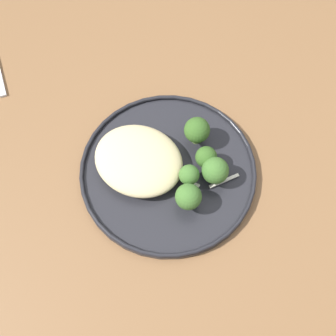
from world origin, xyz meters
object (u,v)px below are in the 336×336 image
(broccoli_floret_beside_noodles, at_px, (215,171))
(broccoli_floret_center_pile, at_px, (188,197))
(dinner_plate, at_px, (168,171))
(seared_scallop_right_edge, at_px, (169,169))
(seared_scallop_half_hidden, at_px, (111,154))
(broccoli_floret_right_tilted, at_px, (206,157))
(seared_scallop_on_noodles, at_px, (151,161))
(seared_scallop_tilted_round, at_px, (134,144))
(broccoli_floret_left_leaning, at_px, (189,175))
(seared_scallop_left_edge, at_px, (118,176))
(broccoli_floret_near_rim, at_px, (197,130))
(seared_scallop_center_golden, at_px, (140,172))

(broccoli_floret_beside_noodles, relative_size, broccoli_floret_center_pile, 0.98)
(dinner_plate, xyz_separation_m, seared_scallop_right_edge, (-0.00, 0.00, 0.01))
(seared_scallop_half_hidden, bearing_deg, broccoli_floret_right_tilted, -158.17)
(seared_scallop_on_noodles, xyz_separation_m, seared_scallop_tilted_round, (0.04, -0.01, 0.00))
(dinner_plate, bearing_deg, broccoli_floret_right_tilted, -143.03)
(broccoli_floret_beside_noodles, relative_size, broccoli_floret_left_leaning, 1.08)
(seared_scallop_left_edge, height_order, broccoli_floret_center_pile, broccoli_floret_center_pile)
(seared_scallop_tilted_round, bearing_deg, broccoli_floret_beside_noodles, -176.39)
(broccoli_floret_left_leaning, bearing_deg, broccoli_floret_right_tilted, -103.41)
(dinner_plate, distance_m, seared_scallop_right_edge, 0.01)
(broccoli_floret_center_pile, bearing_deg, seared_scallop_tilted_round, -21.83)
(seared_scallop_left_edge, distance_m, seared_scallop_on_noodles, 0.06)
(seared_scallop_tilted_round, distance_m, broccoli_floret_beside_noodles, 0.14)
(seared_scallop_left_edge, height_order, seared_scallop_tilted_round, seared_scallop_tilted_round)
(broccoli_floret_left_leaning, xyz_separation_m, broccoli_floret_center_pile, (-0.02, 0.03, 0.00))
(seared_scallop_left_edge, relative_size, seared_scallop_tilted_round, 1.07)
(broccoli_floret_near_rim, bearing_deg, broccoli_floret_beside_noodles, 138.46)
(dinner_plate, xyz_separation_m, broccoli_floret_beside_noodles, (-0.07, -0.02, 0.03))
(seared_scallop_right_edge, bearing_deg, broccoli_floret_near_rim, -100.76)
(dinner_plate, relative_size, broccoli_floret_right_tilted, 6.13)
(seared_scallop_tilted_round, xyz_separation_m, broccoli_floret_center_pile, (-0.13, 0.05, 0.02))
(broccoli_floret_center_pile, relative_size, broccoli_floret_near_rim, 0.95)
(broccoli_floret_beside_noodles, bearing_deg, seared_scallop_right_edge, 18.06)
(seared_scallop_center_golden, height_order, broccoli_floret_center_pile, broccoli_floret_center_pile)
(seared_scallop_half_hidden, distance_m, broccoli_floret_near_rim, 0.15)
(seared_scallop_half_hidden, bearing_deg, seared_scallop_left_edge, 136.55)
(seared_scallop_left_edge, bearing_deg, seared_scallop_half_hidden, -43.45)
(broccoli_floret_center_pile, bearing_deg, seared_scallop_on_noodles, -22.94)
(seared_scallop_tilted_round, bearing_deg, seared_scallop_left_edge, 95.21)
(seared_scallop_tilted_round, relative_size, broccoli_floret_right_tilted, 0.64)
(seared_scallop_tilted_round, bearing_deg, seared_scallop_center_golden, 130.04)
(dinner_plate, xyz_separation_m, seared_scallop_center_golden, (0.04, 0.03, 0.01))
(seared_scallop_right_edge, relative_size, seared_scallop_tilted_round, 1.17)
(seared_scallop_tilted_round, distance_m, broccoli_floret_right_tilted, 0.12)
(seared_scallop_center_golden, bearing_deg, seared_scallop_on_noodles, -100.73)
(seared_scallop_right_edge, height_order, broccoli_floret_right_tilted, broccoli_floret_right_tilted)
(broccoli_floret_beside_noodles, xyz_separation_m, broccoli_floret_right_tilted, (0.02, -0.02, -0.00))
(broccoli_floret_right_tilted, bearing_deg, seared_scallop_tilted_round, 11.70)
(seared_scallop_center_golden, relative_size, seared_scallop_tilted_round, 1.19)
(seared_scallop_left_edge, height_order, broccoli_floret_near_rim, broccoli_floret_near_rim)
(broccoli_floret_right_tilted, bearing_deg, seared_scallop_left_edge, 37.29)
(seared_scallop_tilted_round, bearing_deg, seared_scallop_right_edge, 169.35)
(broccoli_floret_center_pile, bearing_deg, seared_scallop_right_edge, -34.90)
(seared_scallop_left_edge, relative_size, broccoli_floret_right_tilted, 0.68)
(dinner_plate, height_order, broccoli_floret_center_pile, broccoli_floret_center_pile)
(broccoli_floret_beside_noodles, bearing_deg, broccoli_floret_center_pile, 73.54)
(seared_scallop_left_edge, xyz_separation_m, seared_scallop_on_noodles, (-0.03, -0.05, 0.00))
(dinner_plate, bearing_deg, seared_scallop_left_edge, 37.52)
(seared_scallop_tilted_round, relative_size, broccoli_floret_near_rim, 0.52)
(dinner_plate, distance_m, seared_scallop_tilted_round, 0.07)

